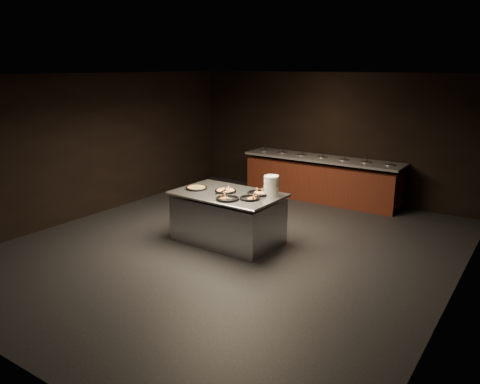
{
  "coord_description": "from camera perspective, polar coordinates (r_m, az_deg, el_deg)",
  "views": [
    {
      "loc": [
        4.35,
        -6.22,
        3.04
      ],
      "look_at": [
        -0.06,
        0.3,
        0.91
      ],
      "focal_mm": 35.0,
      "sensor_mm": 36.0,
      "label": 1
    }
  ],
  "objects": [
    {
      "name": "pan_cheese_slices_a",
      "position": [
        8.07,
        2.31,
        -0.13
      ],
      "size": [
        0.41,
        0.41,
        0.04
      ],
      "rotation": [
        0.0,
        0.0,
        0.72
      ],
      "color": "black",
      "rests_on": "serving_counter"
    },
    {
      "name": "pan_cheese_whole",
      "position": [
        8.21,
        -1.77,
        0.16
      ],
      "size": [
        0.38,
        0.38,
        0.04
      ],
      "rotation": [
        0.0,
        0.0,
        -0.01
      ],
      "color": "black",
      "rests_on": "serving_counter"
    },
    {
      "name": "pan_veggie_slices",
      "position": [
        7.76,
        1.21,
        -0.74
      ],
      "size": [
        0.34,
        0.34,
        0.04
      ],
      "rotation": [
        0.0,
        0.0,
        -0.4
      ],
      "color": "black",
      "rests_on": "serving_counter"
    },
    {
      "name": "pan_veggie_whole",
      "position": [
        8.44,
        -5.34,
        0.51
      ],
      "size": [
        0.39,
        0.39,
        0.04
      ],
      "rotation": [
        0.0,
        0.0,
        0.25
      ],
      "color": "black",
      "rests_on": "serving_counter"
    },
    {
      "name": "serving_counter",
      "position": [
        8.28,
        -1.46,
        -3.22
      ],
      "size": [
        1.89,
        1.24,
        0.89
      ],
      "rotation": [
        0.0,
        0.0,
        -0.02
      ],
      "color": "#B8BAC0",
      "rests_on": "ground"
    },
    {
      "name": "server_right",
      "position": [
        7.77,
        -2.11,
        -0.26
      ],
      "size": [
        0.34,
        0.1,
        0.16
      ],
      "rotation": [
        0.0,
        0.0,
        0.06
      ],
      "color": "#B8BAC0",
      "rests_on": "serving_counter"
    },
    {
      "name": "room",
      "position": [
        7.75,
        -0.88,
        3.33
      ],
      "size": [
        7.02,
        8.02,
        2.92
      ],
      "color": "black",
      "rests_on": "ground"
    },
    {
      "name": "server_left",
      "position": [
        8.22,
        -1.57,
        0.51
      ],
      "size": [
        0.1,
        0.29,
        0.14
      ],
      "rotation": [
        0.0,
        0.0,
        1.79
      ],
      "color": "#B8BAC0",
      "rests_on": "serving_counter"
    },
    {
      "name": "salad_bar",
      "position": [
        11.01,
        9.81,
        1.28
      ],
      "size": [
        3.7,
        0.83,
        1.18
      ],
      "color": "#552314",
      "rests_on": "ground"
    },
    {
      "name": "plate_stack",
      "position": [
        7.98,
        3.83,
        0.78
      ],
      "size": [
        0.25,
        0.25,
        0.34
      ],
      "primitive_type": "cylinder",
      "color": "white",
      "rests_on": "serving_counter"
    },
    {
      "name": "pan_cheese_slices_b",
      "position": [
        7.74,
        -1.54,
        -0.79
      ],
      "size": [
        0.39,
        0.39,
        0.04
      ],
      "rotation": [
        0.0,
        0.0,
        2.63
      ],
      "color": "black",
      "rests_on": "serving_counter"
    }
  ]
}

